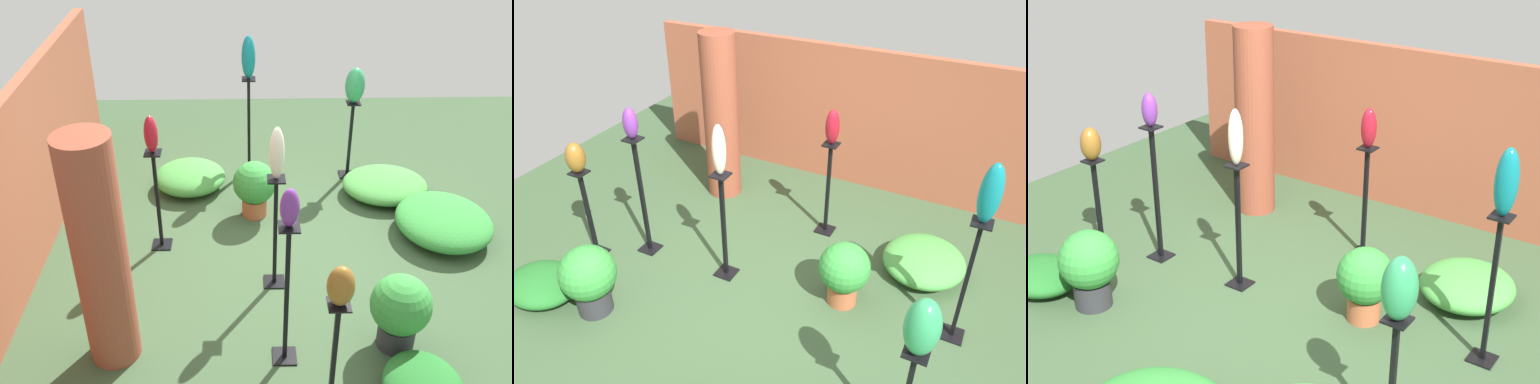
% 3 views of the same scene
% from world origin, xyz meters
% --- Properties ---
extents(ground_plane, '(8.00, 8.00, 0.00)m').
position_xyz_m(ground_plane, '(0.00, 0.00, 0.00)').
color(ground_plane, '#385133').
extents(brick_wall_back, '(5.60, 0.12, 1.77)m').
position_xyz_m(brick_wall_back, '(0.00, 2.57, 0.89)').
color(brick_wall_back, '#9E5138').
rests_on(brick_wall_back, ground).
extents(brick_pillar, '(0.42, 0.42, 2.03)m').
position_xyz_m(brick_pillar, '(-1.33, 1.58, 1.01)').
color(brick_pillar, brown).
rests_on(brick_pillar, ground).
extents(pedestal_violet, '(0.20, 0.20, 1.34)m').
position_xyz_m(pedestal_violet, '(-1.42, 0.17, 0.62)').
color(pedestal_violet, black).
rests_on(pedestal_violet, ground).
extents(pedestal_ruby, '(0.20, 0.20, 1.11)m').
position_xyz_m(pedestal_ruby, '(0.15, 1.36, 0.51)').
color(pedestal_ruby, black).
rests_on(pedestal_ruby, ground).
extents(pedestal_ivory, '(0.20, 0.20, 1.17)m').
position_xyz_m(pedestal_ivory, '(-0.48, 0.21, 0.54)').
color(pedestal_ivory, black).
rests_on(pedestal_ivory, ground).
extents(pedestal_bronze, '(0.20, 0.20, 1.01)m').
position_xyz_m(pedestal_bronze, '(-1.89, -0.15, 0.46)').
color(pedestal_bronze, black).
rests_on(pedestal_bronze, ground).
extents(pedestal_teal, '(0.20, 0.20, 1.23)m').
position_xyz_m(pedestal_teal, '(1.73, 0.42, 0.56)').
color(pedestal_teal, black).
rests_on(pedestal_teal, ground).
extents(art_vase_jade, '(0.22, 0.23, 0.42)m').
position_xyz_m(art_vase_jade, '(1.56, -0.81, 1.20)').
color(art_vase_jade, '#2D9356').
rests_on(art_vase_jade, pedestal_jade).
extents(art_vase_violet, '(0.14, 0.14, 0.31)m').
position_xyz_m(art_vase_violet, '(-1.42, 0.17, 1.49)').
color(art_vase_violet, '#6B2D8C').
rests_on(art_vase_violet, pedestal_violet).
extents(art_vase_ruby, '(0.15, 0.13, 0.38)m').
position_xyz_m(art_vase_ruby, '(0.15, 1.36, 1.30)').
color(art_vase_ruby, maroon).
rests_on(art_vase_ruby, pedestal_ruby).
extents(art_vase_ivory, '(0.12, 0.13, 0.49)m').
position_xyz_m(art_vase_ivory, '(-0.48, 0.21, 1.42)').
color(art_vase_ivory, beige).
rests_on(art_vase_ivory, pedestal_ivory).
extents(art_vase_bronze, '(0.18, 0.19, 0.32)m').
position_xyz_m(art_vase_bronze, '(-1.89, -0.15, 1.17)').
color(art_vase_bronze, brown).
rests_on(art_vase_bronze, pedestal_bronze).
extents(art_vase_teal, '(0.17, 0.16, 0.51)m').
position_xyz_m(art_vase_teal, '(1.73, 0.42, 1.49)').
color(art_vase_teal, '#0F727A').
rests_on(art_vase_teal, pedestal_teal).
extents(potted_plant_front_right, '(0.48, 0.48, 0.65)m').
position_xyz_m(potted_plant_front_right, '(0.71, 0.38, 0.37)').
color(potted_plant_front_right, '#B25B38').
rests_on(potted_plant_front_right, ground).
extents(potted_plant_near_pillar, '(0.51, 0.51, 0.70)m').
position_xyz_m(potted_plant_near_pillar, '(-1.30, -0.78, 0.40)').
color(potted_plant_near_pillar, '#2D2D33').
rests_on(potted_plant_near_pillar, ground).
extents(foliage_bed_east, '(0.74, 0.63, 0.26)m').
position_xyz_m(foliage_bed_east, '(-1.89, -0.86, 0.13)').
color(foliage_bed_east, '#236B28').
rests_on(foliage_bed_east, ground).
extents(foliage_bed_center, '(0.82, 0.85, 0.30)m').
position_xyz_m(foliage_bed_center, '(1.30, 1.14, 0.15)').
color(foliage_bed_center, '#479942').
rests_on(foliage_bed_center, ground).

